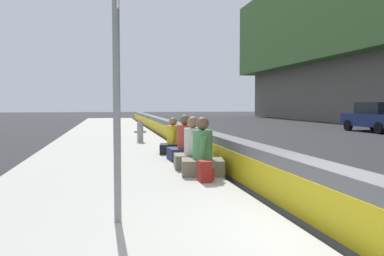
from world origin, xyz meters
TOP-DOWN VIEW (x-y plane):
  - ground_plane at (0.00, 0.00)m, footprint 160.00×160.00m
  - jersey_barrier at (0.00, 0.00)m, footprint 76.00×0.45m
  - route_sign_post at (1.00, 2.57)m, footprint 0.44×0.09m
  - fire_hydrant at (11.88, 1.51)m, footprint 0.26×0.46m
  - seated_person_foreground at (4.18, 0.77)m, footprint 0.86×0.96m
  - seated_person_middle at (5.08, 0.79)m, footprint 0.80×0.91m
  - seated_person_rear at (6.47, 0.73)m, footprint 0.77×0.89m
  - seated_person_far at (7.90, 0.83)m, footprint 0.77×0.86m
  - backpack at (3.39, 0.90)m, footprint 0.32×0.28m
  - parked_car_fourth at (16.90, -12.29)m, footprint 4.52×1.99m

SIDE VIEW (x-z plane):
  - ground_plane at x=0.00m, z-range 0.00..0.00m
  - backpack at x=3.39m, z-range 0.13..0.53m
  - jersey_barrier at x=0.00m, z-range 0.00..0.85m
  - seated_person_far at x=7.90m, z-range -0.06..1.01m
  - seated_person_middle at x=5.08m, z-range -0.08..1.10m
  - seated_person_rear at x=6.47m, z-range -0.08..1.11m
  - seated_person_foreground at x=4.18m, z-range -0.08..1.12m
  - fire_hydrant at x=11.88m, z-range 0.15..1.03m
  - parked_car_fourth at x=16.90m, z-range 0.01..1.72m
  - route_sign_post at x=1.00m, z-range 0.41..4.01m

